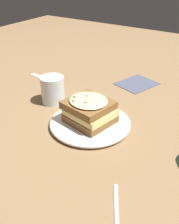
{
  "coord_description": "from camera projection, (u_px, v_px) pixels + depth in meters",
  "views": [
    {
      "loc": [
        0.52,
        0.35,
        0.43
      ],
      "look_at": [
        -0.01,
        -0.0,
        0.04
      ],
      "focal_mm": 42.0,
      "sensor_mm": 36.0,
      "label": 1
    }
  ],
  "objects": [
    {
      "name": "fork",
      "position": [
        43.0,
        78.0,
        1.06
      ],
      "size": [
        0.05,
        0.19,
        0.0
      ],
      "rotation": [
        0.0,
        0.0,
        2.97
      ],
      "color": "silver",
      "rests_on": "ground_plane"
    },
    {
      "name": "dinner_plate",
      "position": [
        90.0,
        123.0,
        0.76
      ],
      "size": [
        0.24,
        0.24,
        0.01
      ],
      "color": "silver",
      "rests_on": "ground_plane"
    },
    {
      "name": "ground_plane",
      "position": [
        88.0,
        127.0,
        0.76
      ],
      "size": [
        2.4,
        2.4,
        0.0
      ],
      "primitive_type": "plane",
      "color": "olive"
    },
    {
      "name": "water_glass",
      "position": [
        53.0,
        90.0,
        0.87
      ],
      "size": [
        0.08,
        0.08,
        0.09
      ],
      "primitive_type": "cylinder",
      "color": "silver",
      "rests_on": "ground_plane"
    },
    {
      "name": "napkin",
      "position": [
        137.0,
        84.0,
        1.01
      ],
      "size": [
        0.17,
        0.16,
        0.0
      ],
      "primitive_type": "cube",
      "rotation": [
        0.0,
        0.0,
        -0.31
      ],
      "color": "#4C5166",
      "rests_on": "ground_plane"
    },
    {
      "name": "sandwich",
      "position": [
        89.0,
        110.0,
        0.74
      ],
      "size": [
        0.14,
        0.14,
        0.07
      ],
      "rotation": [
        0.0,
        0.0,
        1.37
      ],
      "color": "brown",
      "rests_on": "dinner_plate"
    }
  ]
}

